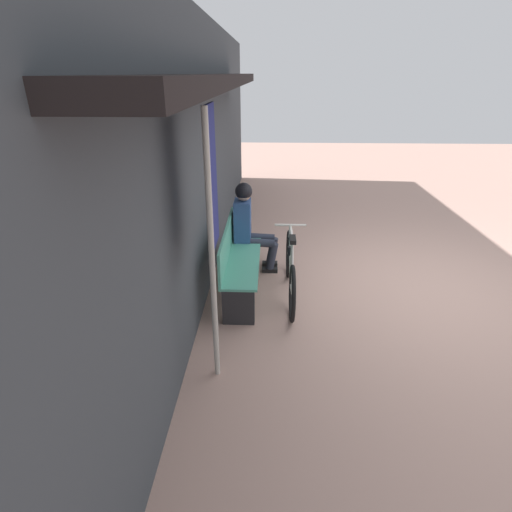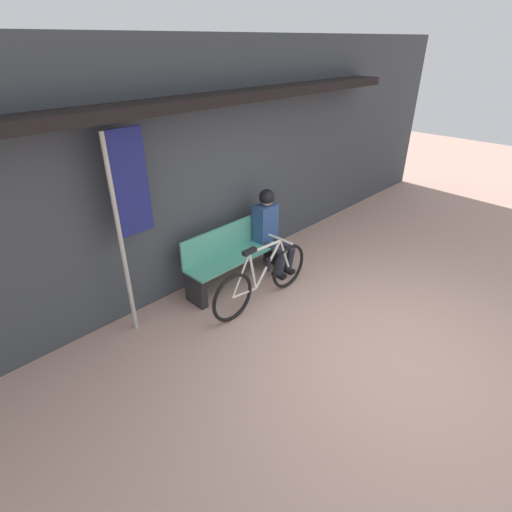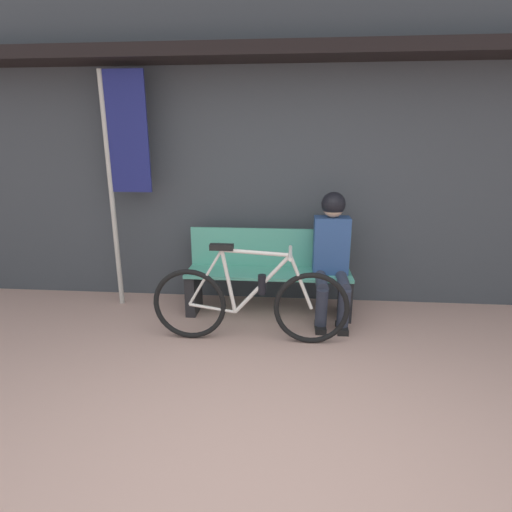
{
  "view_description": "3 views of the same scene",
  "coord_description": "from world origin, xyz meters",
  "views": [
    {
      "loc": [
        -4.63,
        1.93,
        2.56
      ],
      "look_at": [
        -0.28,
        2.08,
        0.57
      ],
      "focal_mm": 28.0,
      "sensor_mm": 36.0,
      "label": 1
    },
    {
      "loc": [
        -3.47,
        -1.37,
        3.13
      ],
      "look_at": [
        -0.13,
        1.86,
        0.59
      ],
      "focal_mm": 28.0,
      "sensor_mm": 36.0,
      "label": 2
    },
    {
      "loc": [
        0.12,
        -1.54,
        1.7
      ],
      "look_at": [
        -0.2,
        2.11,
        0.65
      ],
      "focal_mm": 28.0,
      "sensor_mm": 36.0,
      "label": 3
    }
  ],
  "objects": [
    {
      "name": "person_seated",
      "position": [
        0.53,
        2.21,
        0.72
      ],
      "size": [
        0.34,
        0.61,
        1.25
      ],
      "color": "#2D3342",
      "rests_on": "ground_plane"
    },
    {
      "name": "bicycle",
      "position": [
        -0.21,
        1.66,
        0.36
      ],
      "size": [
        1.72,
        0.4,
        0.88
      ],
      "color": "black",
      "rests_on": "ground_plane"
    },
    {
      "name": "ground_plane",
      "position": [
        0.0,
        0.0,
        0.0
      ],
      "size": [
        24.0,
        24.0,
        0.0
      ],
      "primitive_type": "plane",
      "color": "tan"
    },
    {
      "name": "storefront_wall",
      "position": [
        0.0,
        2.74,
        1.66
      ],
      "size": [
        12.0,
        0.56,
        3.2
      ],
      "color": "#3D4247",
      "rests_on": "ground_plane"
    },
    {
      "name": "banner_pole",
      "position": [
        -1.56,
        2.39,
        1.55
      ],
      "size": [
        0.45,
        0.05,
        2.36
      ],
      "color": "#B7B2A8",
      "rests_on": "ground_plane"
    },
    {
      "name": "park_bench_near",
      "position": [
        -0.08,
        2.31,
        0.4
      ],
      "size": [
        1.64,
        0.42,
        0.85
      ],
      "color": "#51A88E",
      "rests_on": "ground_plane"
    }
  ]
}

